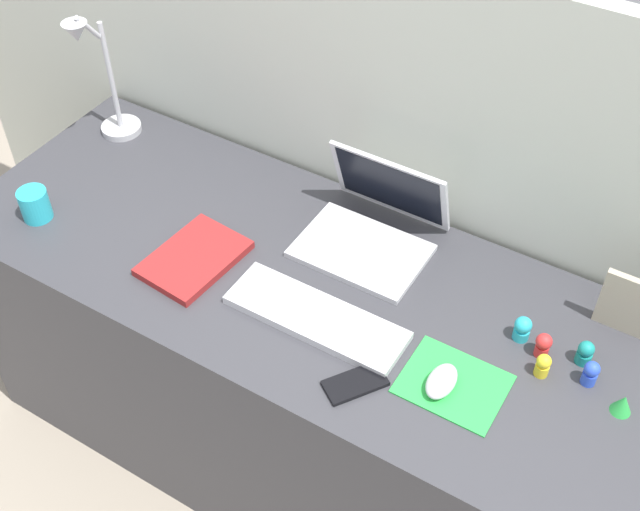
% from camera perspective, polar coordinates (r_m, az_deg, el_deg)
% --- Properties ---
extents(ground_plane, '(6.00, 6.00, 0.00)m').
position_cam_1_polar(ground_plane, '(2.49, -0.43, -13.46)').
color(ground_plane, gray).
extents(back_wall, '(2.99, 0.05, 1.38)m').
position_cam_1_polar(back_wall, '(2.17, 4.60, 3.48)').
color(back_wall, beige).
rests_on(back_wall, ground_plane).
extents(desk, '(1.79, 0.66, 0.74)m').
position_cam_1_polar(desk, '(2.18, -0.48, -8.37)').
color(desk, '#38383D').
rests_on(desk, ground_plane).
extents(laptop, '(0.30, 0.28, 0.21)m').
position_cam_1_polar(laptop, '(1.96, 3.76, 2.34)').
color(laptop, silver).
rests_on(laptop, desk).
extents(keyboard, '(0.41, 0.13, 0.02)m').
position_cam_1_polar(keyboard, '(1.81, -0.27, -4.31)').
color(keyboard, silver).
rests_on(keyboard, desk).
extents(mousepad, '(0.21, 0.17, 0.00)m').
position_cam_1_polar(mousepad, '(1.73, 9.19, -8.76)').
color(mousepad, green).
rests_on(mousepad, desk).
extents(mouse, '(0.06, 0.10, 0.03)m').
position_cam_1_polar(mouse, '(1.71, 8.40, -8.60)').
color(mouse, silver).
rests_on(mouse, mousepad).
extents(cell_phone, '(0.12, 0.14, 0.01)m').
position_cam_1_polar(cell_phone, '(1.71, 2.45, -8.81)').
color(cell_phone, black).
rests_on(cell_phone, desk).
extents(desk_lamp, '(0.11, 0.17, 0.38)m').
position_cam_1_polar(desk_lamp, '(2.28, -14.85, 11.52)').
color(desk_lamp, '#B7B7BC').
rests_on(desk_lamp, desk).
extents(notebook_pad, '(0.19, 0.25, 0.02)m').
position_cam_1_polar(notebook_pad, '(1.95, -8.70, -0.20)').
color(notebook_pad, maroon).
rests_on(notebook_pad, desk).
extents(picture_frame, '(0.12, 0.02, 0.15)m').
position_cam_1_polar(picture_frame, '(1.86, 20.51, -3.22)').
color(picture_frame, '#B2A58C').
rests_on(picture_frame, desk).
extents(coffee_mug, '(0.07, 0.07, 0.08)m').
position_cam_1_polar(coffee_mug, '(2.14, -19.11, 3.35)').
color(coffee_mug, '#28B7CC').
rests_on(coffee_mug, desk).
extents(toy_figurine_red, '(0.04, 0.04, 0.06)m').
position_cam_1_polar(toy_figurine_red, '(1.79, 15.17, -5.96)').
color(toy_figurine_red, red).
rests_on(toy_figurine_red, desk).
extents(toy_figurine_yellow, '(0.03, 0.03, 0.06)m').
position_cam_1_polar(toy_figurine_yellow, '(1.76, 15.15, -7.32)').
color(toy_figurine_yellow, yellow).
rests_on(toy_figurine_yellow, desk).
extents(toy_figurine_teal, '(0.03, 0.03, 0.06)m').
position_cam_1_polar(toy_figurine_teal, '(1.81, 17.85, -6.40)').
color(toy_figurine_teal, teal).
rests_on(toy_figurine_teal, desk).
extents(toy_figurine_cyan, '(0.04, 0.04, 0.06)m').
position_cam_1_polar(toy_figurine_cyan, '(1.81, 13.82, -4.91)').
color(toy_figurine_cyan, '#28B7CC').
rests_on(toy_figurine_cyan, desk).
extents(toy_figurine_green, '(0.04, 0.04, 0.05)m').
position_cam_1_polar(toy_figurine_green, '(1.76, 20.20, -9.61)').
color(toy_figurine_green, green).
rests_on(toy_figurine_green, desk).
extents(toy_figurine_blue, '(0.03, 0.03, 0.06)m').
position_cam_1_polar(toy_figurine_blue, '(1.77, 18.20, -7.71)').
color(toy_figurine_blue, blue).
rests_on(toy_figurine_blue, desk).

